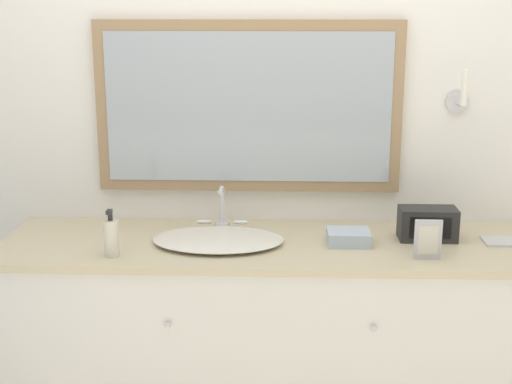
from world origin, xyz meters
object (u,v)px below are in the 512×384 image
sink_basin (218,238)px  appliance_box (428,224)px  picture_frame (428,240)px  soap_bottle (111,237)px

sink_basin → appliance_box: 0.82m
sink_basin → picture_frame: bearing=-11.2°
sink_basin → appliance_box: sink_basin is taller
appliance_box → picture_frame: picture_frame is taller
sink_basin → picture_frame: (0.77, -0.15, 0.06)m
soap_bottle → picture_frame: 1.15m
sink_basin → soap_bottle: bearing=-156.7°
soap_bottle → picture_frame: size_ratio=1.21×
soap_bottle → appliance_box: soap_bottle is taller
picture_frame → appliance_box: bearing=79.0°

